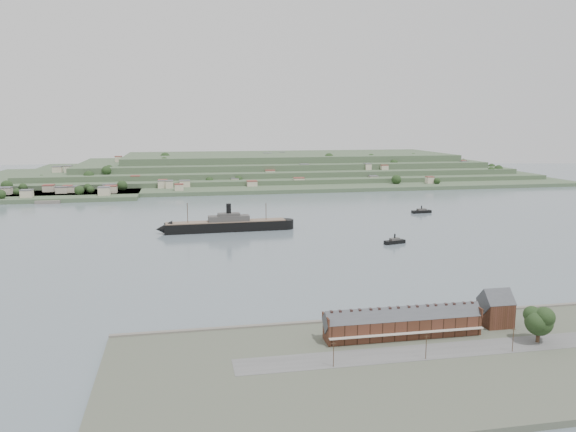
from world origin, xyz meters
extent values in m
plane|color=slate|center=(0.00, 0.00, 0.00)|extent=(1400.00, 1400.00, 0.00)
cube|color=#4C5142|center=(0.00, -188.00, 1.00)|extent=(220.00, 80.00, 2.00)
cube|color=slate|center=(0.00, -149.00, 1.30)|extent=(220.00, 2.00, 2.60)
cube|color=#595959|center=(0.00, -182.00, 2.05)|extent=(140.00, 12.00, 0.10)
cube|color=#442618|center=(-10.00, -168.00, 5.50)|extent=(55.00, 8.00, 7.00)
cube|color=#3B3D43|center=(-10.00, -168.00, 9.00)|extent=(55.60, 8.15, 8.15)
cube|color=#BDB6A8|center=(-10.00, -172.80, 5.00)|extent=(55.00, 1.60, 0.25)
cube|color=#442618|center=(-37.50, -168.00, 10.00)|extent=(0.50, 8.40, 3.00)
cube|color=#442618|center=(17.50, -168.00, 10.00)|extent=(0.50, 8.40, 3.00)
cube|color=#311E1B|center=(-32.00, -168.00, 11.40)|extent=(0.90, 1.40, 3.20)
cube|color=#311E1B|center=(-26.50, -168.00, 11.40)|extent=(0.90, 1.40, 3.20)
cube|color=#311E1B|center=(-12.75, -168.00, 11.40)|extent=(0.90, 1.40, 3.20)
cube|color=#311E1B|center=(-7.25, -168.00, 11.40)|extent=(0.90, 1.40, 3.20)
cube|color=#311E1B|center=(6.50, -168.00, 11.40)|extent=(0.90, 1.40, 3.20)
cube|color=#311E1B|center=(12.00, -168.00, 11.40)|extent=(0.90, 1.40, 3.20)
cube|color=#442618|center=(27.50, -164.00, 6.50)|extent=(10.00, 10.00, 9.00)
cube|color=#3B3D43|center=(27.50, -164.00, 11.00)|extent=(10.40, 10.18, 10.18)
cube|color=#3B5337|center=(0.00, 360.00, 2.00)|extent=(760.00, 260.00, 4.00)
cube|color=#3B5337|center=(20.00, 385.00, 6.50)|extent=(680.00, 220.00, 5.00)
cube|color=#3B5337|center=(35.00, 400.00, 12.00)|extent=(600.00, 200.00, 6.00)
cube|color=#3B5337|center=(50.00, 415.00, 18.50)|extent=(520.00, 180.00, 7.00)
cube|color=#3B5337|center=(65.00, 430.00, 26.00)|extent=(440.00, 160.00, 8.00)
cube|color=#3B5337|center=(-200.00, 250.00, 2.00)|extent=(150.00, 90.00, 4.00)
cube|color=slate|center=(-205.00, 208.00, 1.40)|extent=(22.00, 14.00, 2.80)
cube|color=black|center=(-53.64, 41.60, 3.28)|extent=(84.67, 13.96, 6.56)
cone|color=black|center=(-95.79, 40.24, 3.28)|extent=(11.60, 11.60, 11.25)
cylinder|color=black|center=(-11.48, 42.96, 3.28)|extent=(11.25, 11.25, 6.56)
cube|color=#75604E|center=(-53.64, 41.60, 6.84)|extent=(82.77, 12.96, 0.56)
cube|color=#43413E|center=(-51.76, 41.66, 8.90)|extent=(28.38, 9.34, 3.75)
cube|color=#43413E|center=(-51.76, 41.66, 11.43)|extent=(15.20, 7.04, 2.34)
cylinder|color=black|center=(-51.76, 41.66, 15.00)|extent=(3.37, 3.37, 8.44)
cylinder|color=#412D1E|center=(-79.87, 40.76, 13.12)|extent=(0.47, 0.47, 15.00)
cylinder|color=#412D1E|center=(-25.53, 42.50, 12.18)|extent=(0.47, 0.47, 13.12)
cube|color=black|center=(46.13, -18.85, 1.12)|extent=(14.46, 6.88, 2.24)
cube|color=#43413E|center=(46.13, -18.85, 2.79)|extent=(6.81, 4.36, 1.68)
cylinder|color=black|center=(46.13, -18.85, 4.66)|extent=(0.93, 0.93, 3.26)
cube|color=black|center=(111.98, 88.29, 1.11)|extent=(16.93, 6.09, 2.21)
cube|color=#43413E|center=(111.98, 88.29, 2.76)|extent=(7.76, 4.35, 1.66)
cylinder|color=black|center=(111.98, 88.29, 4.61)|extent=(0.92, 0.92, 3.22)
cylinder|color=#412D1E|center=(32.90, -181.53, 4.58)|extent=(1.24, 1.24, 5.16)
sphere|color=#1B3115|center=(32.90, -181.53, 9.22)|extent=(9.28, 9.28, 9.28)
sphere|color=#1B3115|center=(35.48, -180.50, 10.25)|extent=(7.22, 7.22, 7.22)
sphere|color=#1B3115|center=(30.84, -183.08, 9.74)|extent=(6.60, 6.60, 6.60)
sphere|color=#1B3115|center=(33.41, -183.80, 11.80)|extent=(6.19, 6.19, 6.19)
camera|label=1|loc=(-83.91, -341.77, 76.01)|focal=35.00mm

